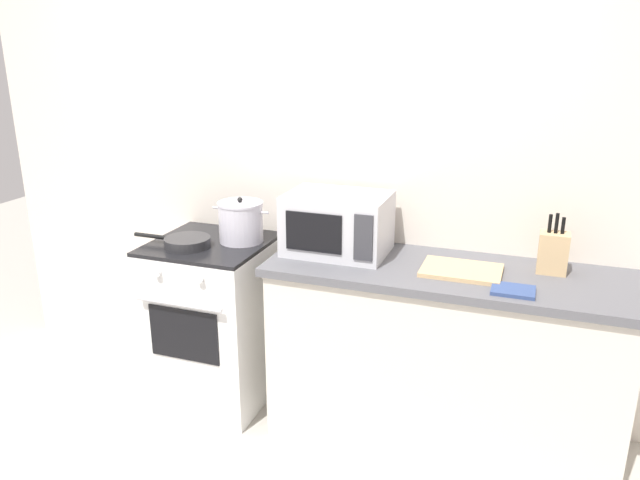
# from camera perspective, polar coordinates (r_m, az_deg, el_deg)

# --- Properties ---
(ground_plane) EXTENTS (10.00, 10.00, 0.00)m
(ground_plane) POSITION_cam_1_polar(r_m,az_deg,el_deg) (3.11, -9.10, -20.64)
(ground_plane) COLOR #B2ADA3
(back_wall) EXTENTS (4.40, 0.10, 2.50)m
(back_wall) POSITION_cam_1_polar(r_m,az_deg,el_deg) (3.28, 2.66, 6.01)
(back_wall) COLOR silver
(back_wall) RESTS_ON ground_plane
(lower_cabinet_right) EXTENTS (1.64, 0.56, 0.88)m
(lower_cabinet_right) POSITION_cam_1_polar(r_m,az_deg,el_deg) (3.12, 11.24, -10.96)
(lower_cabinet_right) COLOR beige
(lower_cabinet_right) RESTS_ON ground_plane
(countertop_right) EXTENTS (1.70, 0.60, 0.04)m
(countertop_right) POSITION_cam_1_polar(r_m,az_deg,el_deg) (2.92, 11.79, -3.05)
(countertop_right) COLOR #59595E
(countertop_right) RESTS_ON lower_cabinet_right
(stove) EXTENTS (0.60, 0.64, 0.92)m
(stove) POSITION_cam_1_polar(r_m,az_deg,el_deg) (3.46, -9.84, -7.43)
(stove) COLOR white
(stove) RESTS_ON ground_plane
(stock_pot) EXTENTS (0.32, 0.24, 0.24)m
(stock_pot) POSITION_cam_1_polar(r_m,az_deg,el_deg) (3.25, -7.38, 1.70)
(stock_pot) COLOR silver
(stock_pot) RESTS_ON stove
(frying_pan) EXTENTS (0.44, 0.24, 0.05)m
(frying_pan) POSITION_cam_1_polar(r_m,az_deg,el_deg) (3.23, -12.34, -0.19)
(frying_pan) COLOR #28282B
(frying_pan) RESTS_ON stove
(microwave) EXTENTS (0.50, 0.37, 0.30)m
(microwave) POSITION_cam_1_polar(r_m,az_deg,el_deg) (3.04, 1.65, 1.55)
(microwave) COLOR silver
(microwave) RESTS_ON countertop_right
(cutting_board) EXTENTS (0.36, 0.26, 0.02)m
(cutting_board) POSITION_cam_1_polar(r_m,az_deg,el_deg) (2.89, 13.03, -2.77)
(cutting_board) COLOR tan
(cutting_board) RESTS_ON countertop_right
(knife_block) EXTENTS (0.13, 0.10, 0.28)m
(knife_block) POSITION_cam_1_polar(r_m,az_deg,el_deg) (2.98, 20.88, -1.07)
(knife_block) COLOR tan
(knife_block) RESTS_ON countertop_right
(oven_mitt) EXTENTS (0.18, 0.14, 0.02)m
(oven_mitt) POSITION_cam_1_polar(r_m,az_deg,el_deg) (2.73, 17.54, -4.49)
(oven_mitt) COLOR #33477A
(oven_mitt) RESTS_ON countertop_right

